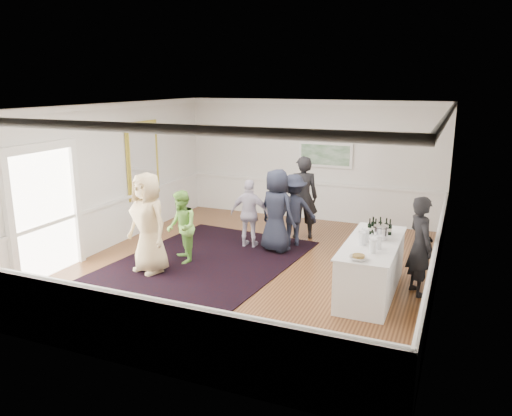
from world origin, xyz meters
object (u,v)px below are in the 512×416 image
at_px(guest_green, 182,227).
at_px(guest_lilac, 250,214).
at_px(ice_bucket, 381,233).
at_px(nut_bowl, 359,257).
at_px(guest_navy, 277,211).
at_px(serving_table, 371,267).
at_px(bartender, 420,246).
at_px(guest_dark_a, 293,210).
at_px(guest_dark_b, 303,197).
at_px(guest_tan, 148,223).

xyz_separation_m(guest_green, guest_lilac, (0.91, 1.43, 0.02)).
xyz_separation_m(ice_bucket, nut_bowl, (-0.15, -1.20, -0.08)).
bearing_deg(ice_bucket, guest_navy, 152.22).
bearing_deg(serving_table, guest_navy, 147.37).
relative_size(ice_bucket, nut_bowl, 0.90).
distance_m(serving_table, guest_green, 3.90).
bearing_deg(bartender, guest_dark_a, 28.45).
bearing_deg(guest_lilac, ice_bucket, 153.56).
xyz_separation_m(guest_navy, ice_bucket, (2.43, -1.28, 0.15)).
distance_m(bartender, ice_bucket, 0.70).
bearing_deg(guest_navy, serving_table, 167.96).
distance_m(guest_dark_b, nut_bowl, 4.17).
height_order(guest_tan, nut_bowl, guest_tan).
height_order(bartender, guest_navy, guest_navy).
xyz_separation_m(serving_table, guest_dark_b, (-2.10, 2.64, 0.51)).
relative_size(guest_tan, guest_navy, 1.08).
relative_size(guest_green, guest_dark_b, 0.76).
bearing_deg(nut_bowl, guest_navy, 132.61).
bearing_deg(ice_bucket, guest_dark_b, 132.15).
distance_m(guest_green, guest_lilac, 1.70).
xyz_separation_m(serving_table, guest_dark_a, (-2.12, 2.01, 0.34)).
height_order(guest_tan, guest_dark_a, guest_tan).
bearing_deg(bartender, serving_table, 81.05).
bearing_deg(guest_dark_b, guest_dark_a, 66.53).
height_order(guest_green, guest_dark_a, guest_dark_a).
bearing_deg(guest_navy, guest_dark_b, -80.51).
xyz_separation_m(guest_dark_b, ice_bucket, (2.20, -2.43, 0.08)).
bearing_deg(nut_bowl, guest_lilac, 139.39).
relative_size(serving_table, guest_tan, 1.18).
height_order(bartender, nut_bowl, bartender).
distance_m(serving_table, guest_navy, 2.80).
xyz_separation_m(guest_tan, guest_lilac, (1.21, 2.16, -0.22)).
height_order(bartender, ice_bucket, bartender).
distance_m(serving_table, guest_tan, 4.27).
distance_m(guest_dark_a, guest_navy, 0.57).
bearing_deg(guest_tan, guest_lilac, 77.70).
bearing_deg(guest_navy, guest_tan, 69.32).
distance_m(serving_table, guest_lilac, 3.36).
distance_m(guest_green, ice_bucket, 4.00).
bearing_deg(bartender, ice_bucket, 67.31).
height_order(guest_dark_b, ice_bucket, guest_dark_b).
distance_m(guest_tan, guest_green, 0.82).
bearing_deg(guest_green, nut_bowl, 35.37).
bearing_deg(guest_lilac, serving_table, 149.55).
xyz_separation_m(bartender, guest_dark_b, (-2.87, 2.33, 0.11)).
bearing_deg(bartender, guest_green, 61.65).
bearing_deg(guest_green, guest_tan, -61.70).
bearing_deg(guest_dark_b, guest_lilac, 30.52).
height_order(serving_table, guest_green, guest_green).
distance_m(ice_bucket, nut_bowl, 1.21).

